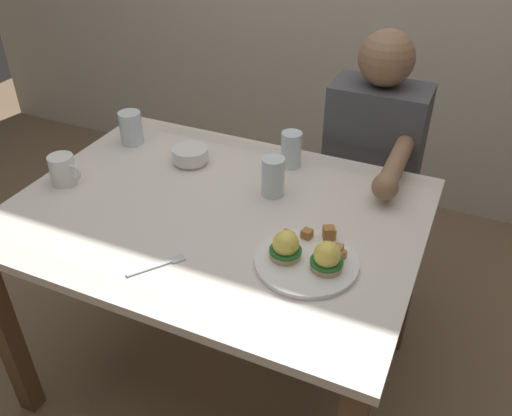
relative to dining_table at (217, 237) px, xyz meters
name	(u,v)px	position (x,y,z in m)	size (l,w,h in m)	color
ground_plane	(224,371)	(0.00, 0.00, -0.63)	(6.00, 6.00, 0.00)	#7F664C
dining_table	(217,237)	(0.00, 0.00, 0.00)	(1.20, 0.90, 0.74)	silver
eggs_benedict_plate	(307,256)	(0.33, -0.13, 0.13)	(0.27, 0.27, 0.09)	white
fruit_bowl	(190,155)	(-0.20, 0.21, 0.14)	(0.12, 0.12, 0.05)	white
coffee_mug	(63,169)	(-0.50, -0.06, 0.16)	(0.11, 0.08, 0.09)	white
fork	(160,265)	(-0.01, -0.29, 0.11)	(0.11, 0.13, 0.00)	silver
water_glass_near	(291,151)	(0.11, 0.33, 0.16)	(0.07, 0.07, 0.12)	silver
water_glass_far	(273,179)	(0.12, 0.14, 0.16)	(0.07, 0.07, 0.12)	silver
water_glass_extra	(131,129)	(-0.47, 0.25, 0.16)	(0.08, 0.08, 0.12)	silver
diner_person	(371,165)	(0.33, 0.60, 0.02)	(0.34, 0.54, 1.14)	#33333D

